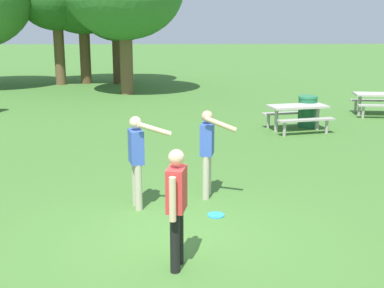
% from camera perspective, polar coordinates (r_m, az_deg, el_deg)
% --- Properties ---
extents(ground_plane, '(120.00, 120.00, 0.00)m').
position_cam_1_polar(ground_plane, '(7.94, -1.99, -10.68)').
color(ground_plane, '#447530').
extents(person_thrower, '(0.65, 0.71, 1.64)m').
position_cam_1_polar(person_thrower, '(9.55, 1.74, -0.33)').
color(person_thrower, '#B7AD93').
rests_on(person_thrower, ground).
extents(person_catcher, '(0.29, 0.60, 1.64)m').
position_cam_1_polar(person_catcher, '(6.83, -1.69, -6.29)').
color(person_catcher, black).
rests_on(person_catcher, ground).
extents(person_bystander, '(0.78, 0.59, 1.64)m').
position_cam_1_polar(person_bystander, '(9.05, -6.04, -1.19)').
color(person_bystander, '#B7AD93').
rests_on(person_bystander, ground).
extents(frisbee, '(0.29, 0.29, 0.03)m').
position_cam_1_polar(frisbee, '(8.91, 2.63, -7.79)').
color(frisbee, '#2D9EDB').
rests_on(frisbee, ground).
extents(picnic_table_near, '(1.98, 1.77, 0.77)m').
position_cam_1_polar(picnic_table_near, '(15.65, 11.47, 3.43)').
color(picnic_table_near, '#B2ADA3').
rests_on(picnic_table_near, ground).
extents(picnic_table_far, '(1.84, 1.60, 0.77)m').
position_cam_1_polar(picnic_table_far, '(18.90, 19.88, 4.62)').
color(picnic_table_far, '#B2ADA3').
rests_on(picnic_table_far, ground).
extents(trash_can_beside_table, '(0.59, 0.59, 0.96)m').
position_cam_1_polar(trash_can_beside_table, '(16.29, 12.52, 3.49)').
color(trash_can_beside_table, '#1E663D').
rests_on(trash_can_beside_table, ground).
extents(tree_back_left, '(4.27, 4.27, 5.72)m').
position_cam_1_polar(tree_back_left, '(27.00, -7.95, 14.83)').
color(tree_back_left, '#4C3823').
rests_on(tree_back_left, ground).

